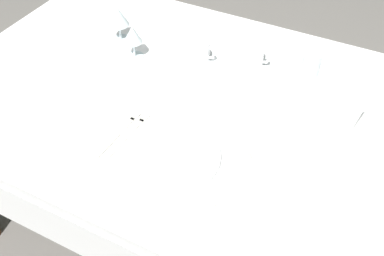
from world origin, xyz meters
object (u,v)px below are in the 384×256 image
object	(u,v)px
fork_outer	(131,132)
coffee_cup_right	(199,50)
wine_glass_centre	(133,36)
wine_glass_left	(118,17)
napkin_folded	(369,116)
spoon_soup	(240,172)
coffee_cup_left	(253,55)
dinner_knife	(228,175)
fork_inner	(121,132)
drink_tumbler	(309,72)
dinner_plate	(173,157)

from	to	relation	value
fork_outer	coffee_cup_right	size ratio (longest dim) A/B	1.95
fork_outer	wine_glass_centre	xyz separation A→B (m)	(-0.20, 0.34, 0.09)
fork_outer	coffee_cup_right	bearing A→B (deg)	87.54
wine_glass_left	napkin_folded	world-z (taller)	napkin_folded
spoon_soup	coffee_cup_left	xyz separation A→B (m)	(-0.15, 0.48, 0.04)
wine_glass_centre	napkin_folded	distance (m)	0.83
coffee_cup_right	dinner_knife	bearing A→B (deg)	-54.88
fork_inner	fork_outer	bearing A→B (deg)	22.74
dinner_knife	drink_tumbler	size ratio (longest dim) A/B	1.76
napkin_folded	drink_tumbler	bearing A→B (deg)	144.25
dinner_plate	napkin_folded	distance (m)	0.58
napkin_folded	spoon_soup	bearing A→B (deg)	-132.36
dinner_plate	coffee_cup_left	bearing A→B (deg)	85.95
fork_outer	wine_glass_left	world-z (taller)	wine_glass_left
dinner_knife	wine_glass_centre	bearing A→B (deg)	145.99
coffee_cup_right	fork_outer	bearing A→B (deg)	-92.46
drink_tumbler	wine_glass_left	bearing A→B (deg)	-176.22
dinner_plate	wine_glass_centre	distance (m)	0.53
drink_tumbler	napkin_folded	xyz separation A→B (m)	(0.22, -0.16, 0.02)
fork_outer	wine_glass_left	size ratio (longest dim) A/B	1.48
spoon_soup	wine_glass_left	bearing A→B (deg)	148.65
napkin_folded	fork_inner	bearing A→B (deg)	-154.26
coffee_cup_left	drink_tumbler	distance (m)	0.21
napkin_folded	fork_outer	bearing A→B (deg)	-154.12
coffee_cup_left	coffee_cup_right	distance (m)	0.19
wine_glass_left	wine_glass_centre	bearing A→B (deg)	-33.61
fork_outer	napkin_folded	xyz separation A→B (m)	(0.63, 0.31, 0.08)
fork_outer	fork_inner	xyz separation A→B (m)	(-0.03, -0.01, 0.00)
wine_glass_centre	napkin_folded	size ratio (longest dim) A/B	0.78
spoon_soup	coffee_cup_left	size ratio (longest dim) A/B	1.95
fork_inner	dinner_plate	bearing A→B (deg)	-6.57
coffee_cup_left	wine_glass_left	size ratio (longest dim) A/B	0.74
dinner_knife	dinner_plate	bearing A→B (deg)	-174.63
coffee_cup_left	coffee_cup_right	size ratio (longest dim) A/B	0.98
wine_glass_centre	coffee_cup_left	bearing A→B (deg)	19.94
fork_outer	dinner_plate	bearing A→B (deg)	-11.79
wine_glass_centre	dinner_plate	bearing A→B (deg)	-45.64
dinner_plate	spoon_soup	distance (m)	0.20
fork_inner	wine_glass_left	distance (m)	0.52
coffee_cup_left	drink_tumbler	bearing A→B (deg)	-7.17
fork_outer	coffee_cup_left	xyz separation A→B (m)	(0.20, 0.49, 0.04)
fork_inner	drink_tumbler	size ratio (longest dim) A/B	1.65
wine_glass_centre	drink_tumbler	distance (m)	0.63
coffee_cup_left	dinner_knife	bearing A→B (deg)	-75.69
spoon_soup	drink_tumbler	bearing A→B (deg)	83.12
drink_tumbler	dinner_plate	bearing A→B (deg)	-116.39
coffee_cup_left	drink_tumbler	size ratio (longest dim) A/B	0.79
fork_outer	spoon_soup	xyz separation A→B (m)	(0.36, 0.01, 0.00)
fork_outer	coffee_cup_right	xyz separation A→B (m)	(0.02, 0.43, 0.04)
coffee_cup_right	napkin_folded	bearing A→B (deg)	-11.28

